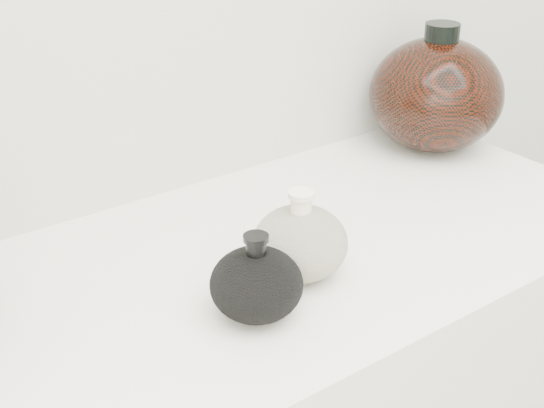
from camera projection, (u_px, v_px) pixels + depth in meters
black_gourd_vase at (256, 284)px, 0.87m from camera, size 0.13×0.13×0.11m
cream_gourd_vase at (300, 242)px, 0.94m from camera, size 0.14×0.14×0.12m
right_round_pot at (436, 94)px, 1.30m from camera, size 0.26×0.26×0.22m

